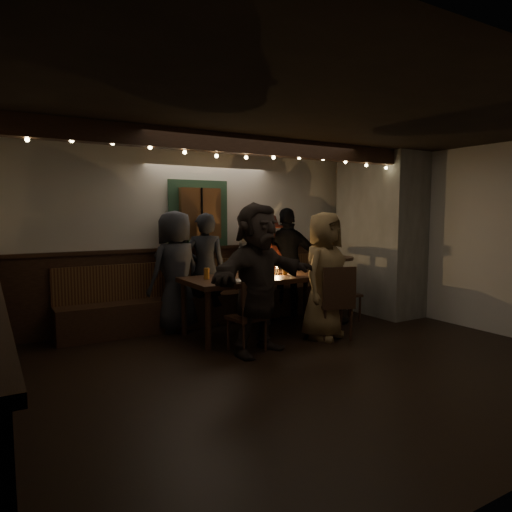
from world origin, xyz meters
TOP-DOWN VIEW (x-y plane):
  - room at (1.07, 1.42)m, footprint 6.02×5.01m
  - dining_table at (0.31, 1.40)m, footprint 2.22×0.95m
  - chair_near_left at (-0.32, 0.66)m, footprint 0.44×0.44m
  - chair_near_right at (0.90, 0.55)m, footprint 0.56×0.56m
  - chair_end at (1.70, 1.36)m, footprint 0.46×0.46m
  - high_top at (1.53, 1.37)m, footprint 0.62×0.62m
  - person_a at (-0.71, 2.10)m, footprint 0.95×0.76m
  - person_b at (-0.24, 2.14)m, footprint 0.72×0.61m
  - person_c at (0.37, 2.05)m, footprint 0.81×0.66m
  - person_d at (0.70, 2.05)m, footprint 1.20×0.86m
  - person_e at (1.17, 2.04)m, footprint 1.10×0.74m
  - person_f at (-0.26, 0.61)m, footprint 1.74×0.98m
  - person_g at (0.83, 0.72)m, footprint 0.96×0.81m

SIDE VIEW (x-z plane):
  - chair_end at x=1.70m, z-range 0.05..0.92m
  - chair_near_left at x=-0.32m, z-range 0.06..0.93m
  - chair_near_right at x=0.90m, z-range 0.06..1.04m
  - high_top at x=1.53m, z-range 0.13..1.13m
  - dining_table at x=0.31m, z-range 0.24..1.21m
  - person_c at x=0.37m, z-range 0.00..1.56m
  - person_b at x=-0.24m, z-range 0.00..1.66m
  - person_d at x=0.70m, z-range 0.00..1.67m
  - person_g at x=0.83m, z-range 0.00..1.68m
  - person_a at x=-0.71m, z-range 0.00..1.69m
  - person_e at x=1.17m, z-range 0.00..1.74m
  - person_f at x=-0.26m, z-range 0.00..1.79m
  - room at x=1.07m, z-range -0.24..2.38m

